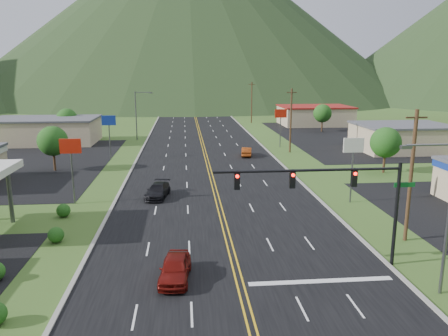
{
  "coord_description": "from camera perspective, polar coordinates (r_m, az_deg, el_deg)",
  "views": [
    {
      "loc": [
        -3.21,
        -12.03,
        12.7
      ],
      "look_at": [
        0.16,
        24.49,
        4.5
      ],
      "focal_mm": 35.0,
      "sensor_mm": 36.0,
      "label": 1
    }
  ],
  "objects": [
    {
      "name": "mountain_n",
      "position": [
        233.95,
        -4.73,
        19.88
      ],
      "size": [
        220.0,
        220.0,
        85.0
      ],
      "primitive_type": "cone",
      "color": "black",
      "rests_on": "ground"
    },
    {
      "name": "pole_sign_east_a",
      "position": [
        43.86,
        16.52,
        2.04
      ],
      "size": [
        2.0,
        0.18,
        6.4
      ],
      "color": "#59595E",
      "rests_on": "ground"
    },
    {
      "name": "traffic_signal",
      "position": [
        28.73,
        14.66,
        -2.68
      ],
      "size": [
        13.1,
        0.43,
        7.0
      ],
      "color": "black",
      "rests_on": "ground"
    },
    {
      "name": "streetlight_west",
      "position": [
        82.8,
        -11.21,
        7.16
      ],
      "size": [
        3.28,
        0.25,
        9.0
      ],
      "color": "#59595E",
      "rests_on": "ground"
    },
    {
      "name": "utility_pole_a",
      "position": [
        35.19,
        23.23,
        -0.87
      ],
      "size": [
        1.6,
        0.28,
        10.0
      ],
      "color": "#382314",
      "rests_on": "ground"
    },
    {
      "name": "pole_sign_west_a",
      "position": [
        44.06,
        -19.37,
        1.89
      ],
      "size": [
        2.0,
        0.18,
        6.4
      ],
      "color": "#59595E",
      "rests_on": "ground"
    },
    {
      "name": "building_west_far",
      "position": [
        84.42,
        -22.38,
        4.55
      ],
      "size": [
        18.4,
        11.4,
        4.5
      ],
      "color": "#CDAF8E",
      "rests_on": "ground"
    },
    {
      "name": "tree_east_a",
      "position": [
        58.48,
        20.36,
        3.15
      ],
      "size": [
        3.84,
        3.84,
        5.82
      ],
      "color": "#382314",
      "rests_on": "ground"
    },
    {
      "name": "utility_pole_c",
      "position": [
        108.59,
        3.63,
        8.58
      ],
      "size": [
        1.6,
        0.28,
        10.0
      ],
      "color": "#382314",
      "rests_on": "ground"
    },
    {
      "name": "building_east_far",
      "position": [
        107.2,
        11.76,
        6.75
      ],
      "size": [
        16.4,
        12.4,
        4.5
      ],
      "color": "#CDAF8E",
      "rests_on": "ground"
    },
    {
      "name": "pole_sign_west_b",
      "position": [
        65.38,
        -14.81,
        5.47
      ],
      "size": [
        2.0,
        0.18,
        6.4
      ],
      "color": "#59595E",
      "rests_on": "ground"
    },
    {
      "name": "car_red_near",
      "position": [
        27.78,
        -6.39,
        -12.95
      ],
      "size": [
        2.2,
        4.58,
        1.51
      ],
      "primitive_type": "imported",
      "rotation": [
        0.0,
        0.0,
        -0.1
      ],
      "color": "#67100B",
      "rests_on": "ground"
    },
    {
      "name": "utility_pole_d",
      "position": [
        148.17,
        1.22,
        9.67
      ],
      "size": [
        1.6,
        0.28,
        10.0
      ],
      "color": "#382314",
      "rests_on": "ground"
    },
    {
      "name": "streetlight_east",
      "position": [
        27.37,
        26.82,
        -4.74
      ],
      "size": [
        3.28,
        0.25,
        9.0
      ],
      "color": "#59595E",
      "rests_on": "ground"
    },
    {
      "name": "tree_west_b",
      "position": [
        87.25,
        -19.82,
        6.07
      ],
      "size": [
        3.84,
        3.84,
        5.82
      ],
      "color": "#382314",
      "rests_on": "ground"
    },
    {
      "name": "utility_pole_b",
      "position": [
        69.49,
        8.72,
        6.2
      ],
      "size": [
        1.6,
        0.28,
        10.0
      ],
      "color": "#382314",
      "rests_on": "ground"
    },
    {
      "name": "car_dark_mid",
      "position": [
        45.06,
        -8.64,
        -2.99
      ],
      "size": [
        2.75,
        5.05,
        1.39
      ],
      "primitive_type": "imported",
      "rotation": [
        0.0,
        0.0,
        -0.17
      ],
      "color": "black",
      "rests_on": "ground"
    },
    {
      "name": "building_east_mid",
      "position": [
        76.44,
        22.26,
        3.74
      ],
      "size": [
        14.4,
        11.4,
        4.3
      ],
      "color": "#CDAF8E",
      "rests_on": "ground"
    },
    {
      "name": "pole_sign_east_b",
      "position": [
        74.22,
        7.42,
        6.59
      ],
      "size": [
        2.0,
        0.18,
        6.4
      ],
      "color": "#59595E",
      "rests_on": "ground"
    },
    {
      "name": "tree_east_b",
      "position": [
        95.06,
        12.74,
        6.98
      ],
      "size": [
        3.84,
        3.84,
        5.82
      ],
      "color": "#382314",
      "rests_on": "ground"
    },
    {
      "name": "tree_west_a",
      "position": [
        60.09,
        -21.47,
        3.3
      ],
      "size": [
        3.84,
        3.84,
        5.82
      ],
      "color": "#382314",
      "rests_on": "ground"
    },
    {
      "name": "car_red_far",
      "position": [
        66.18,
        2.97,
        2.12
      ],
      "size": [
        2.1,
        4.3,
        1.36
      ],
      "primitive_type": "imported",
      "rotation": [
        0.0,
        0.0,
        2.98
      ],
      "color": "#933910",
      "rests_on": "ground"
    }
  ]
}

